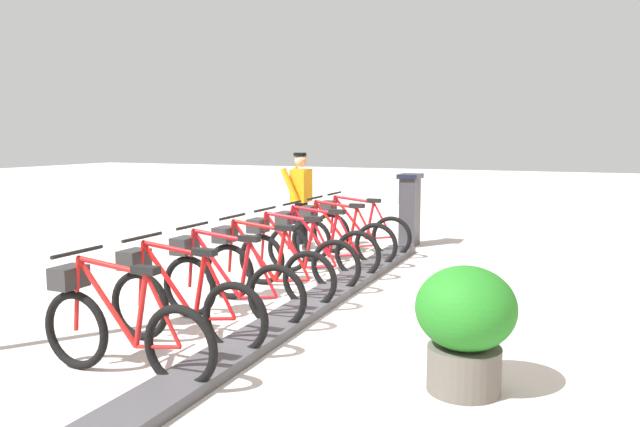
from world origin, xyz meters
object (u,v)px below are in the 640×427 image
Objects in this scene: bike_docked_0 at (356,229)px; worker_near_rack at (301,197)px; bike_docked_5 at (225,282)px; planter_bush at (465,322)px; bike_docked_3 at (292,255)px; payment_kiosk at (410,208)px; bike_docked_2 at (317,245)px; bike_docked_4 at (262,267)px; bike_docked_6 at (179,301)px; bike_docked_7 at (118,326)px; bike_docked_1 at (338,236)px.

bike_docked_0 is 1.18m from worker_near_rack.
bike_docked_5 is 2.72m from planter_bush.
payment_kiosk is at bearing -98.99° from bike_docked_3.
bike_docked_3 is 1.77× the size of planter_bush.
bike_docked_2 is 1.61m from bike_docked_4.
bike_docked_3 is 1.00× the size of bike_docked_5.
worker_near_rack is (1.07, -3.36, 0.48)m from bike_docked_4.
bike_docked_2 and bike_docked_6 have the same top height.
payment_kiosk is 6.07m from bike_docked_6.
bike_docked_0 is at bearing -90.00° from bike_docked_4.
bike_docked_2 is at bearing 78.50° from payment_kiosk.
planter_bush is (-2.60, -0.82, 0.11)m from bike_docked_7.
worker_near_rack is at bearing -77.88° from bike_docked_6.
bike_docked_2 is at bearing -90.00° from bike_docked_7.
bike_docked_6 is 5.11m from worker_near_rack.
worker_near_rack is at bearing -75.62° from bike_docked_5.
bike_docked_4 is at bearing -90.00° from bike_docked_6.
planter_bush is at bearing 137.24° from bike_docked_3.
bike_docked_5 is at bearing 104.38° from worker_near_rack.
payment_kiosk is 3.67m from bike_docked_3.
bike_docked_2 is (0.00, 1.61, 0.00)m from bike_docked_0.
worker_near_rack is at bearing -41.48° from bike_docked_1.
planter_bush is (-2.60, 3.21, 0.11)m from bike_docked_2.
bike_docked_3 is at bearing 90.00° from bike_docked_2.
bike_docked_4 and bike_docked_7 have the same top height.
bike_docked_6 is 2.61m from planter_bush.
bike_docked_3 is at bearing 90.00° from bike_docked_1.
bike_docked_1 is at bearing 90.00° from bike_docked_0.
bike_docked_7 is 1.04× the size of worker_near_rack.
bike_docked_3 is at bearing -42.76° from planter_bush.
bike_docked_3 is (0.00, 0.81, 0.00)m from bike_docked_2.
bike_docked_4 and bike_docked_5 have the same top height.
bike_docked_0 is at bearing -90.00° from bike_docked_5.
planter_bush is at bearing 126.49° from worker_near_rack.
bike_docked_1 is 0.81m from bike_docked_2.
worker_near_rack is (1.07, -1.75, 0.48)m from bike_docked_2.
bike_docked_0 is at bearing -90.00° from bike_docked_1.
worker_near_rack is (1.07, -0.94, 0.48)m from bike_docked_1.
bike_docked_4 is 3.56m from worker_near_rack.
bike_docked_6 is 0.81m from bike_docked_7.
bike_docked_4 is 0.81m from bike_docked_5.
bike_docked_0 is 5.48m from planter_bush.
bike_docked_7 is at bearing 85.22° from payment_kiosk.
bike_docked_5 is at bearing 83.76° from payment_kiosk.
bike_docked_2 is 0.81m from bike_docked_3.
worker_near_rack is (1.64, 1.06, 0.24)m from payment_kiosk.
bike_docked_4 is (0.57, 4.42, -0.24)m from payment_kiosk.
bike_docked_5 is 1.00× the size of bike_docked_7.
bike_docked_7 is (0.00, 5.64, 0.00)m from bike_docked_0.
bike_docked_3 and bike_docked_7 have the same top height.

